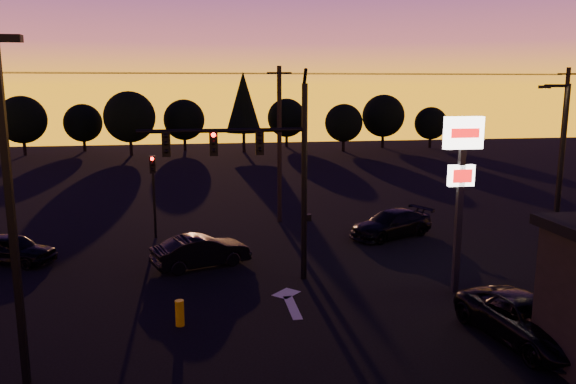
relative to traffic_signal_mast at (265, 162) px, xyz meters
name	(u,v)px	position (x,y,z in m)	size (l,w,h in m)	color
ground	(283,320)	(0.10, -3.99, -4.94)	(120.00, 120.00, 0.00)	black
lane_arrow	(289,300)	(0.60, -2.33, -4.93)	(1.20, 3.10, 0.01)	beige
traffic_signal_mast	(265,162)	(0.00, 0.00, 0.00)	(6.79, 0.52, 8.58)	black
secondary_signal	(153,184)	(-4.90, 7.49, -2.07)	(0.30, 0.31, 4.35)	black
parking_lot_light	(9,192)	(-7.40, -6.99, 0.33)	(1.25, 0.30, 9.14)	black
pylon_sign	(462,167)	(7.10, -2.49, -0.02)	(1.50, 0.28, 6.80)	black
streetlight	(560,162)	(14.01, 1.51, -0.52)	(1.55, 0.35, 8.00)	black
utility_pole_1	(279,144)	(2.10, 10.01, -0.34)	(1.40, 0.26, 9.00)	black
utility_pole_2	(562,139)	(20.10, 10.01, -0.34)	(1.40, 0.26, 9.00)	black
power_wires	(279,74)	(2.10, 10.01, 3.63)	(36.00, 1.22, 0.07)	black
bollard	(180,313)	(-3.39, -3.90, -4.49)	(0.30, 0.30, 0.89)	#C29700
tree_0	(22,120)	(-21.90, 46.01, -0.88)	(5.36, 5.36, 6.74)	black
tree_1	(83,123)	(-15.90, 49.01, -1.50)	(4.54, 4.54, 5.71)	black
tree_2	(129,117)	(-9.90, 44.01, -0.57)	(5.77, 5.78, 7.26)	black
tree_3	(184,120)	(-3.90, 48.01, -1.19)	(4.95, 4.95, 6.22)	black
tree_4	(243,102)	(3.10, 45.01, 0.99)	(4.18, 4.18, 9.50)	black
tree_5	(287,118)	(9.10, 50.01, -1.19)	(4.95, 4.95, 6.22)	black
tree_6	(344,123)	(15.10, 44.01, -1.50)	(4.54, 4.54, 5.71)	black
tree_7	(383,116)	(21.10, 47.01, -0.88)	(5.36, 5.36, 6.74)	black
tree_8	(431,123)	(27.10, 46.01, -1.82)	(4.12, 4.12, 5.19)	black
car_left	(12,249)	(-10.99, 4.20, -4.27)	(1.58, 3.93, 1.34)	black
car_mid	(201,251)	(-2.59, 2.28, -4.23)	(1.49, 4.28, 1.41)	black
car_right	(391,224)	(7.44, 5.70, -4.24)	(1.96, 4.82, 1.40)	black
suv_parked	(528,321)	(7.38, -6.90, -4.24)	(2.32, 5.02, 1.40)	black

